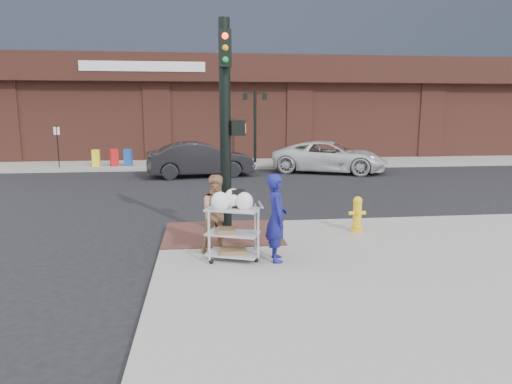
{
  "coord_description": "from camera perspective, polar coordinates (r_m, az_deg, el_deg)",
  "views": [
    {
      "loc": [
        -1.07,
        -9.9,
        3.12
      ],
      "look_at": [
        0.17,
        0.39,
        1.25
      ],
      "focal_mm": 32.0,
      "sensor_mm": 36.0,
      "label": 1
    }
  ],
  "objects": [
    {
      "name": "newsbox_blue",
      "position": [
        25.47,
        -15.7,
        4.18
      ],
      "size": [
        0.43,
        0.4,
        0.91
      ],
      "primitive_type": "cube",
      "rotation": [
        0.0,
        0.0,
        -0.15
      ],
      "color": "#1842A2",
      "rests_on": "sidewalk_far"
    },
    {
      "name": "utility_cart",
      "position": [
        9.12,
        -2.91,
        -4.56
      ],
      "size": [
        1.16,
        0.9,
        1.42
      ],
      "color": "#A9A9AE",
      "rests_on": "sidewalk_near"
    },
    {
      "name": "traffic_signal_pole",
      "position": [
        10.7,
        -3.74,
        8.65
      ],
      "size": [
        0.61,
        0.51,
        5.0
      ],
      "color": "black",
      "rests_on": "sidewalk_near"
    },
    {
      "name": "sidewalk_far",
      "position": [
        44.15,
        11.1,
        6.08
      ],
      "size": [
        65.0,
        36.0,
        0.15
      ],
      "primitive_type": "cube",
      "color": "gray",
      "rests_on": "ground"
    },
    {
      "name": "brick_curb_ramp",
      "position": [
        11.21,
        -4.25,
        -5.13
      ],
      "size": [
        2.8,
        2.4,
        0.01
      ],
      "primitive_type": "cube",
      "color": "#4B2523",
      "rests_on": "sidewalk_near"
    },
    {
      "name": "newsbox_yellow",
      "position": [
        25.74,
        -19.36,
        4.02
      ],
      "size": [
        0.39,
        0.35,
        0.89
      ],
      "primitive_type": "cube",
      "rotation": [
        0.0,
        0.0,
        0.04
      ],
      "color": "yellow",
      "rests_on": "sidewalk_far"
    },
    {
      "name": "minivan_white",
      "position": [
        23.36,
        9.18,
        4.36
      ],
      "size": [
        6.22,
        4.6,
        1.57
      ],
      "primitive_type": "imported",
      "rotation": [
        0.0,
        0.0,
        1.17
      ],
      "color": "silver",
      "rests_on": "ground"
    },
    {
      "name": "fire_hydrant",
      "position": [
        11.51,
        12.54,
        -2.66
      ],
      "size": [
        0.42,
        0.29,
        0.89
      ],
      "color": "yellow",
      "rests_on": "sidewalk_near"
    },
    {
      "name": "woman_blue",
      "position": [
        9.01,
        2.58,
        -3.22
      ],
      "size": [
        0.43,
        0.64,
        1.75
      ],
      "primitive_type": "imported",
      "rotation": [
        0.0,
        0.0,
        1.56
      ],
      "color": "navy",
      "rests_on": "sidewalk_near"
    },
    {
      "name": "newsbox_red",
      "position": [
        25.61,
        -17.31,
        4.15
      ],
      "size": [
        0.5,
        0.48,
        0.93
      ],
      "primitive_type": "cube",
      "rotation": [
        0.0,
        0.0,
        0.43
      ],
      "color": "red",
      "rests_on": "sidewalk_far"
    },
    {
      "name": "ground",
      "position": [
        10.44,
        -0.69,
        -7.17
      ],
      "size": [
        220.0,
        220.0,
        0.0
      ],
      "primitive_type": "plane",
      "color": "black",
      "rests_on": "ground"
    },
    {
      "name": "parking_sign",
      "position": [
        26.05,
        -23.54,
        5.26
      ],
      "size": [
        0.05,
        0.05,
        2.2
      ],
      "primitive_type": "cylinder",
      "color": "black",
      "rests_on": "sidewalk_far"
    },
    {
      "name": "pedestrian_tan",
      "position": [
        9.58,
        -4.75,
        -2.74
      ],
      "size": [
        0.91,
        0.77,
        1.65
      ],
      "primitive_type": "imported",
      "rotation": [
        0.0,
        0.0,
        0.2
      ],
      "color": "#A1714B",
      "rests_on": "sidewalk_near"
    },
    {
      "name": "sedan_dark",
      "position": [
        21.73,
        -6.98,
        4.07
      ],
      "size": [
        5.16,
        2.42,
        1.64
      ],
      "primitive_type": "imported",
      "rotation": [
        0.0,
        0.0,
        1.71
      ],
      "color": "black",
      "rests_on": "ground"
    },
    {
      "name": "lamp_post",
      "position": [
        26.09,
        -0.12,
        9.12
      ],
      "size": [
        1.32,
        0.22,
        4.0
      ],
      "color": "black",
      "rests_on": "sidewalk_far"
    }
  ]
}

